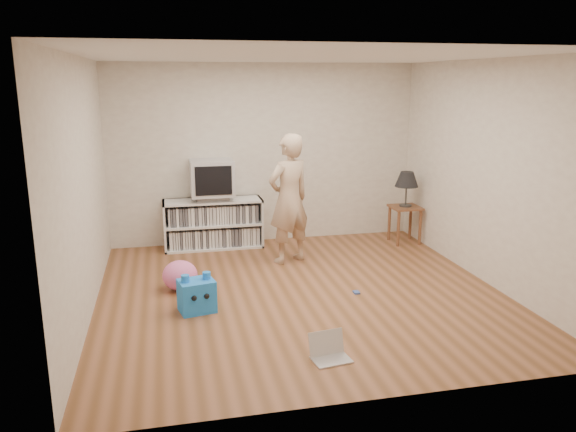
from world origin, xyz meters
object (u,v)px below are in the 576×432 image
at_px(crt_tv, 212,178).
at_px(table_lamp, 407,180).
at_px(side_table, 405,215).
at_px(person, 289,199).
at_px(plush_blue, 197,295).
at_px(media_unit, 213,223).
at_px(plush_pink, 180,275).
at_px(laptop, 329,351).
at_px(dvd_deck, 212,197).

bearing_deg(crt_tv, table_lamp, -7.49).
xyz_separation_m(side_table, person, (-1.87, -0.51, 0.44)).
bearing_deg(table_lamp, plush_blue, -148.88).
bearing_deg(media_unit, side_table, -7.88).
distance_m(table_lamp, plush_blue, 3.78).
bearing_deg(person, media_unit, -68.78).
bearing_deg(plush_pink, person, 26.67).
bearing_deg(table_lamp, laptop, -123.54).
distance_m(person, plush_blue, 2.03).
bearing_deg(dvd_deck, table_lamp, -7.56).
distance_m(media_unit, plush_blue, 2.34).
xyz_separation_m(laptop, plush_pink, (-1.21, 1.95, 0.11)).
height_order(side_table, table_lamp, table_lamp).
bearing_deg(plush_pink, media_unit, 71.82).
height_order(side_table, laptop, side_table).
bearing_deg(laptop, plush_blue, 121.36).
bearing_deg(crt_tv, plush_pink, -108.38).
xyz_separation_m(dvd_deck, plush_pink, (-0.53, -1.61, -0.56)).
height_order(media_unit, laptop, media_unit).
relative_size(table_lamp, plush_pink, 1.28).
xyz_separation_m(crt_tv, person, (0.91, -0.88, -0.17)).
bearing_deg(laptop, person, 76.57).
bearing_deg(person, side_table, 171.02).
bearing_deg(table_lamp, dvd_deck, 172.44).
distance_m(crt_tv, plush_blue, 2.46).
bearing_deg(table_lamp, person, -164.69).
height_order(dvd_deck, plush_blue, dvd_deck).
bearing_deg(laptop, plush_pink, 113.47).
relative_size(table_lamp, laptop, 1.44).
distance_m(media_unit, crt_tv, 0.67).
height_order(table_lamp, plush_blue, table_lamp).
height_order(media_unit, person, person).
relative_size(crt_tv, plush_pink, 1.49).
distance_m(laptop, plush_blue, 1.66).
relative_size(side_table, table_lamp, 1.07).
distance_m(crt_tv, laptop, 3.75).
distance_m(crt_tv, table_lamp, 2.81).
distance_m(laptop, plush_pink, 2.30).
height_order(table_lamp, person, person).
bearing_deg(dvd_deck, laptop, -79.31).
height_order(crt_tv, side_table, crt_tv).
bearing_deg(laptop, media_unit, 92.39).
bearing_deg(crt_tv, dvd_deck, 90.00).
bearing_deg(plush_pink, dvd_deck, 71.66).
relative_size(side_table, plush_pink, 1.37).
height_order(table_lamp, plush_pink, table_lamp).
bearing_deg(laptop, crt_tv, 92.45).
height_order(dvd_deck, side_table, dvd_deck).
relative_size(table_lamp, plush_blue, 1.24).
height_order(crt_tv, table_lamp, crt_tv).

